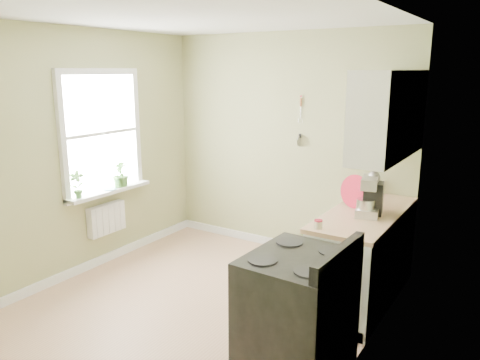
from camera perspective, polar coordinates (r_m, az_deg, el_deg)
The scene contains 21 objects.
floor at distance 4.78m, azimuth -5.05°, elevation -15.02°, with size 3.20×3.60×0.02m, color tan.
ceiling at distance 4.23m, azimuth -5.83°, elevation 19.42°, with size 3.20×3.60×0.02m, color white.
wall_back at distance 5.82m, azimuth 5.61°, elevation 4.30°, with size 3.20×0.02×2.70m, color tan.
wall_left at distance 5.43m, azimuth -18.98°, elevation 3.00°, with size 0.02×3.60×2.70m, color tan.
wall_right at distance 3.57m, azimuth 15.44°, elevation -1.84°, with size 0.02×3.60×2.70m, color tan.
base_cabinets at distance 4.86m, azimuth 14.83°, elevation -9.15°, with size 0.60×1.60×0.87m, color white.
countertop at distance 4.71m, azimuth 15.04°, elevation -4.00°, with size 0.64×1.60×0.04m, color #DAAD85.
upper_cabinets at distance 4.59m, azimuth 17.77°, elevation 7.62°, with size 0.35×1.40×0.80m, color white.
window at distance 5.57m, azimuth -16.55°, elevation 5.49°, with size 0.06×1.14×1.44m.
window_sill at distance 5.64m, azimuth -15.62°, elevation -1.30°, with size 0.18×1.14×0.04m, color white.
radiator at distance 5.72m, azimuth -15.98°, elevation -4.56°, with size 0.12×0.50×0.35m, color white.
wall_utensils at distance 5.67m, azimuth 7.33°, elevation 6.21°, with size 0.02×0.14×0.58m.
stove at distance 3.60m, azimuth 6.96°, elevation -16.19°, with size 0.72×0.81×1.09m.
stand_mixer at distance 4.57m, azimuth 15.44°, elevation -2.04°, with size 0.27×0.36×0.41m.
kettle at distance 5.38m, azimuth 15.33°, elevation -0.67°, with size 0.17×0.10×0.18m.
coffee_maker at distance 4.62m, azimuth 15.91°, elevation -2.24°, with size 0.21×0.23×0.31m.
red_tray at distance 4.77m, azimuth 13.83°, elevation -1.38°, with size 0.34×0.34×0.02m, color #BA1D36.
jar at distance 4.12m, azimuth 9.53°, elevation -5.32°, with size 0.07×0.07×0.08m.
plant_a at distance 5.31m, azimuth -19.25°, elevation -0.52°, with size 0.16×0.11×0.31m, color #406F2F.
plant_b at distance 5.69m, azimuth -14.60°, elevation 0.65°, with size 0.17×0.13×0.30m, color #406F2F.
plant_c at distance 5.72m, azimuth -14.26°, elevation 0.71°, with size 0.17×0.17×0.30m, color #406F2F.
Camera 1 is at (2.60, -3.31, 2.25)m, focal length 35.00 mm.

